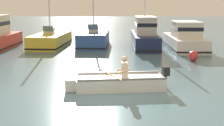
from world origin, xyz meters
The scene contains 7 objects.
ground_plane centered at (0.00, 0.00, 0.00)m, with size 120.00×120.00×0.00m, color slate.
rowboat_with_person centered at (0.42, 0.57, 0.25)m, with size 3.73×1.85×1.19m.
moored_boat_yellow centered at (-4.12, 11.60, 0.43)m, with size 2.38×5.39×4.24m.
moored_boat_blue centered at (-1.08, 11.59, 0.50)m, with size 2.16×4.86×4.51m.
moored_boat_navy centered at (2.46, 11.18, 0.79)m, with size 1.74×6.27×4.48m.
moored_boat_white centered at (5.09, 10.56, 0.68)m, with size 2.15×5.77×1.83m.
mooring_buoy centered at (4.51, 5.96, 0.27)m, with size 0.53×0.53×0.53m, color red.
Camera 1 is at (0.21, -10.01, 3.02)m, focal length 49.30 mm.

